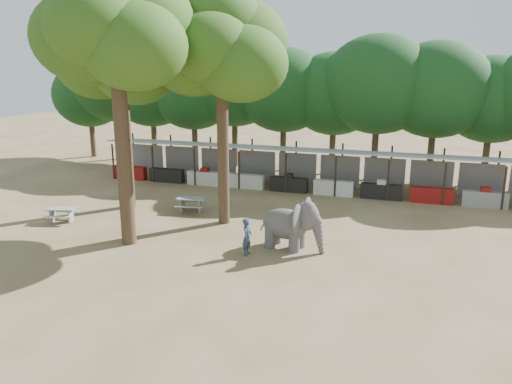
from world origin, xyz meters
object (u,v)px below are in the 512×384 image
(yard_tree_back, at_px, (220,46))
(picnic_table_near, at_px, (61,213))
(handler, at_px, (247,237))
(picnic_table_far, at_px, (191,203))
(yard_tree_left, at_px, (120,55))
(yard_tree_center, at_px, (114,27))
(elephant, at_px, (292,224))

(yard_tree_back, xyz_separation_m, picnic_table_near, (-7.77, -2.53, -8.09))
(handler, height_order, picnic_table_far, handler)
(yard_tree_left, distance_m, yard_tree_center, 5.92)
(yard_tree_center, height_order, handler, yard_tree_center)
(handler, bearing_deg, picnic_table_far, 43.86)
(picnic_table_near, bearing_deg, yard_tree_left, 47.81)
(handler, xyz_separation_m, picnic_table_far, (-4.87, 4.98, -0.30))
(yard_tree_left, relative_size, picnic_table_far, 6.37)
(yard_tree_left, xyz_separation_m, yard_tree_back, (6.00, -1.00, 0.34))
(yard_tree_center, bearing_deg, yard_tree_left, 120.96)
(elephant, height_order, picnic_table_far, elephant)
(yard_tree_back, bearing_deg, elephant, -31.97)
(handler, height_order, picnic_table_near, handler)
(handler, bearing_deg, yard_tree_center, 90.24)
(picnic_table_near, bearing_deg, handler, -23.26)
(yard_tree_back, height_order, picnic_table_far, yard_tree_back)
(yard_tree_left, bearing_deg, picnic_table_far, 0.78)
(picnic_table_near, bearing_deg, yard_tree_center, -32.71)
(yard_tree_left, height_order, yard_tree_center, yard_tree_center)
(yard_tree_back, xyz_separation_m, elephant, (4.24, -2.65, -7.44))
(yard_tree_back, bearing_deg, yard_tree_center, -126.86)
(picnic_table_near, bearing_deg, picnic_table_far, 17.39)
(handler, bearing_deg, yard_tree_back, 33.20)
(yard_tree_back, relative_size, handler, 7.17)
(yard_tree_center, distance_m, yard_tree_back, 5.04)
(yard_tree_left, distance_m, picnic_table_far, 8.57)
(yard_tree_left, bearing_deg, picnic_table_near, -116.60)
(picnic_table_near, relative_size, picnic_table_far, 0.97)
(picnic_table_near, xyz_separation_m, picnic_table_far, (5.52, 3.58, 0.04))
(yard_tree_left, relative_size, yard_tree_center, 0.92)
(yard_tree_back, distance_m, handler, 9.08)
(elephant, xyz_separation_m, picnic_table_near, (-12.01, 0.11, -0.65))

